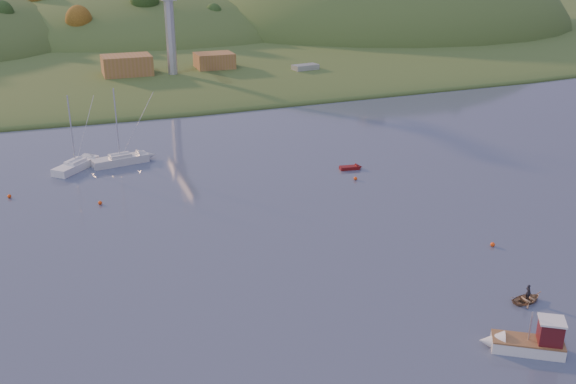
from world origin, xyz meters
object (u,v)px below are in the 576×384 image
object	(u,v)px
sailboat_far	(120,159)
red_tender	(354,167)
fishing_boat	(522,341)
canoe	(527,299)
sailboat_near	(76,165)

from	to	relation	value
sailboat_far	red_tender	size ratio (longest dim) A/B	3.23
fishing_boat	canoe	distance (m)	8.25
fishing_boat	sailboat_far	size ratio (longest dim) A/B	0.58
sailboat_near	canoe	bearing A→B (deg)	-103.48
sailboat_near	red_tender	xyz separation A→B (m)	(38.39, -14.28, -0.48)
fishing_boat	sailboat_near	size ratio (longest dim) A/B	0.60
sailboat_near	canoe	xyz separation A→B (m)	(36.70, -53.96, -0.41)
sailboat_far	red_tender	xyz separation A→B (m)	(31.96, -14.56, -0.50)
red_tender	sailboat_near	bearing A→B (deg)	167.53
red_tender	fishing_boat	bearing A→B (deg)	-91.14
sailboat_far	fishing_boat	bearing A→B (deg)	-78.84
sailboat_near	sailboat_far	world-z (taller)	sailboat_far
sailboat_far	canoe	distance (m)	62.11
sailboat_far	canoe	world-z (taller)	sailboat_far
fishing_boat	canoe	xyz separation A→B (m)	(5.61, 6.02, -0.62)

